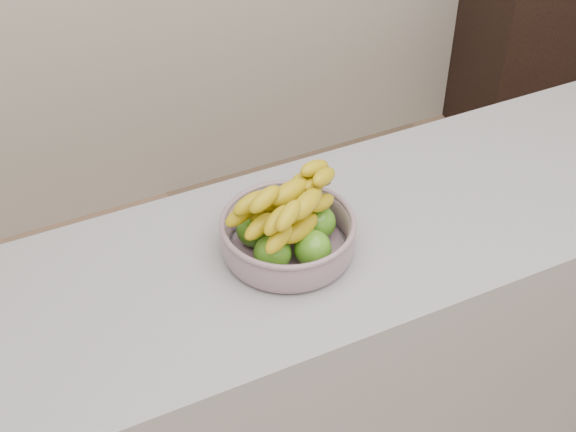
% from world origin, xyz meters
% --- Properties ---
extents(counter, '(2.00, 0.60, 0.90)m').
position_xyz_m(counter, '(0.00, 0.55, 0.45)').
color(counter, '#A1A0A8').
rests_on(counter, ground).
extents(cabinet, '(0.56, 0.47, 0.94)m').
position_xyz_m(cabinet, '(1.65, 1.78, 0.47)').
color(cabinet, black).
rests_on(cabinet, ground).
extents(fruit_bowl, '(0.30, 0.30, 0.19)m').
position_xyz_m(fruit_bowl, '(-0.12, 0.55, 0.96)').
color(fruit_bowl, '#A7AFC8').
rests_on(fruit_bowl, counter).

